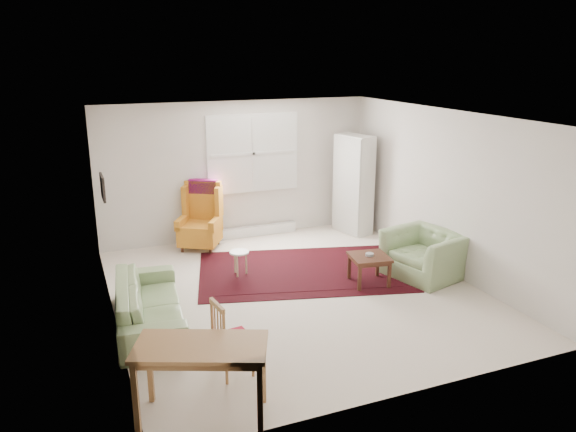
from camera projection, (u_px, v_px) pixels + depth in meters
name	position (u px, v px, depth m)	size (l,w,h in m)	color
room	(292.00, 203.00, 7.92)	(5.04, 5.54, 2.51)	silver
rug	(303.00, 270.00, 8.82)	(3.22, 2.07, 0.03)	black
sofa	(149.00, 295.00, 6.98)	(1.99, 0.78, 0.80)	#829D69
armchair	(425.00, 250.00, 8.52)	(1.08, 0.94, 0.84)	#829D69
wingback_chair	(199.00, 216.00, 9.71)	(0.68, 0.72, 1.17)	orange
coffee_table	(369.00, 270.00, 8.29)	(0.54, 0.54, 0.44)	#412014
stool	(240.00, 263.00, 8.60)	(0.30, 0.30, 0.40)	white
cabinet	(354.00, 184.00, 10.53)	(0.39, 0.74, 1.85)	silver
desk	(202.00, 382.00, 5.18)	(1.20, 0.60, 0.76)	#AC7945
desk_chair	(233.00, 337.00, 5.90)	(0.37, 0.37, 0.85)	#AC7945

